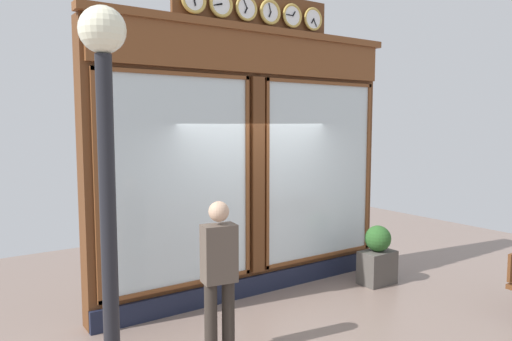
{
  "coord_description": "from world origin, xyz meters",
  "views": [
    {
      "loc": [
        3.87,
        5.63,
        2.51
      ],
      "look_at": [
        0.0,
        0.0,
        1.83
      ],
      "focal_mm": 33.53,
      "sensor_mm": 36.0,
      "label": 1
    }
  ],
  "objects": [
    {
      "name": "planter_box",
      "position": [
        -1.81,
        0.71,
        0.26
      ],
      "size": [
        0.56,
        0.36,
        0.52
      ],
      "primitive_type": "cube",
      "color": "#4C4742",
      "rests_on": "ground_plane"
    },
    {
      "name": "shop_facade",
      "position": [
        0.0,
        -0.13,
        1.97
      ],
      "size": [
        4.92,
        0.42,
        4.33
      ],
      "color": "#5B3319",
      "rests_on": "ground_plane"
    },
    {
      "name": "planter_shrub",
      "position": [
        -1.81,
        0.71,
        0.72
      ],
      "size": [
        0.4,
        0.4,
        0.4
      ],
      "primitive_type": "sphere",
      "color": "#285623",
      "rests_on": "planter_box"
    },
    {
      "name": "pedestrian",
      "position": [
        1.39,
        1.33,
        0.93
      ],
      "size": [
        0.39,
        0.28,
        1.69
      ],
      "color": "#312A24",
      "rests_on": "ground_plane"
    },
    {
      "name": "street_lamp",
      "position": [
        2.99,
        2.75,
        2.14
      ],
      "size": [
        0.28,
        0.28,
        3.19
      ],
      "color": "black",
      "rests_on": "ground_plane"
    }
  ]
}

